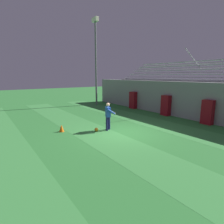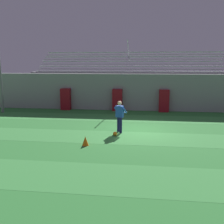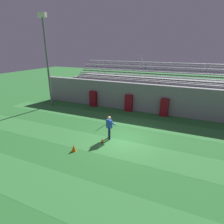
% 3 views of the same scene
% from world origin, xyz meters
% --- Properties ---
extents(ground_plane, '(80.00, 80.00, 0.00)m').
position_xyz_m(ground_plane, '(0.00, 0.00, 0.00)').
color(ground_plane, '#2D7533').
extents(turf_stripe_near, '(28.00, 2.32, 0.01)m').
position_xyz_m(turf_stripe_near, '(0.00, -6.00, 0.00)').
color(turf_stripe_near, '#38843D').
rests_on(turf_stripe_near, ground).
extents(turf_stripe_mid, '(28.00, 2.32, 0.01)m').
position_xyz_m(turf_stripe_mid, '(0.00, -1.36, 0.00)').
color(turf_stripe_mid, '#38843D').
rests_on(turf_stripe_mid, ground).
extents(turf_stripe_far, '(28.00, 2.32, 0.01)m').
position_xyz_m(turf_stripe_far, '(0.00, 3.28, 0.00)').
color(turf_stripe_far, '#38843D').
rests_on(turf_stripe_far, ground).
extents(back_wall, '(24.00, 0.60, 2.80)m').
position_xyz_m(back_wall, '(0.00, 6.50, 1.40)').
color(back_wall, gray).
rests_on(back_wall, ground).
extents(padding_pillar_gate_left, '(0.74, 0.44, 1.66)m').
position_xyz_m(padding_pillar_gate_left, '(-1.75, 5.95, 0.83)').
color(padding_pillar_gate_left, maroon).
rests_on(padding_pillar_gate_left, ground).
extents(padding_pillar_gate_right, '(0.74, 0.44, 1.66)m').
position_xyz_m(padding_pillar_gate_right, '(1.75, 5.95, 0.83)').
color(padding_pillar_gate_right, maroon).
rests_on(padding_pillar_gate_right, ground).
extents(padding_pillar_far_left, '(0.74, 0.44, 1.66)m').
position_xyz_m(padding_pillar_far_left, '(-5.82, 5.95, 0.83)').
color(padding_pillar_far_left, maroon).
rests_on(padding_pillar_far_left, ground).
extents(bleacher_stand, '(18.00, 4.05, 5.43)m').
position_xyz_m(bleacher_stand, '(-0.00, 8.84, 1.50)').
color(bleacher_stand, gray).
rests_on(bleacher_stand, ground).
extents(floodlight_pole, '(0.90, 0.36, 9.29)m').
position_xyz_m(floodlight_pole, '(-10.16, 4.26, 5.76)').
color(floodlight_pole, slate).
rests_on(floodlight_pole, ground).
extents(goalkeeper, '(0.69, 0.67, 1.67)m').
position_xyz_m(goalkeeper, '(-0.98, -0.33, 0.95)').
color(goalkeeper, '#19194C').
rests_on(goalkeeper, ground).
extents(soccer_ball, '(0.22, 0.22, 0.22)m').
position_xyz_m(soccer_ball, '(-1.13, -1.09, 0.11)').
color(soccer_ball, orange).
rests_on(soccer_ball, ground).
extents(traffic_cone, '(0.30, 0.30, 0.42)m').
position_xyz_m(traffic_cone, '(-2.28, -2.80, 0.21)').
color(traffic_cone, orange).
rests_on(traffic_cone, ground).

